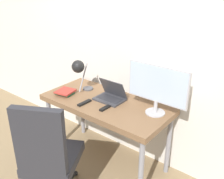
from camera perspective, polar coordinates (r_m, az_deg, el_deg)
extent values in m
plane|color=#937A56|center=(3.00, -5.41, -18.19)|extent=(12.00, 12.00, 0.00)
cube|color=silver|center=(2.87, 3.61, 9.65)|extent=(8.00, 0.05, 2.60)
cube|color=brown|center=(2.77, -1.35, -3.18)|extent=(1.38, 0.65, 0.06)
cylinder|color=gray|center=(3.21, -13.21, -7.75)|extent=(0.05, 0.05, 0.71)
cylinder|color=gray|center=(2.51, 6.33, -17.44)|extent=(0.05, 0.05, 0.71)
cylinder|color=gray|center=(3.51, -6.47, -4.29)|extent=(0.05, 0.05, 0.71)
cylinder|color=gray|center=(2.88, 12.18, -11.63)|extent=(0.05, 0.05, 0.71)
cube|color=#38383D|center=(2.79, -0.54, -2.15)|extent=(0.31, 0.22, 0.02)
cube|color=#2D2D33|center=(2.78, -0.54, -1.96)|extent=(0.26, 0.13, 0.00)
cube|color=#38383D|center=(2.78, 0.24, 0.28)|extent=(0.31, 0.11, 0.20)
cube|color=silver|center=(2.78, 0.22, 0.25)|extent=(0.28, 0.09, 0.17)
cylinder|color=#B7B7BC|center=(2.57, 9.37, -4.95)|extent=(0.19, 0.19, 0.01)
cylinder|color=#B7B7BC|center=(2.54, 9.47, -3.60)|extent=(0.04, 0.04, 0.12)
cube|color=#B7B7BC|center=(2.45, 9.89, 1.21)|extent=(0.61, 0.02, 0.36)
cube|color=silver|center=(2.44, 9.74, 1.12)|extent=(0.59, 0.00, 0.33)
cylinder|color=#4C4C51|center=(3.06, -5.25, 0.22)|extent=(0.12, 0.12, 0.02)
cylinder|color=#99999E|center=(2.95, -6.29, 2.59)|extent=(0.02, 0.15, 0.31)
sphere|color=black|center=(2.86, -7.40, 4.98)|extent=(0.14, 0.14, 0.14)
sphere|color=black|center=(3.00, -7.91, -17.60)|extent=(0.05, 0.05, 0.05)
sphere|color=black|center=(3.04, -15.12, -17.82)|extent=(0.05, 0.05, 0.05)
cylinder|color=#2D2D33|center=(2.70, -12.14, -18.08)|extent=(0.04, 0.04, 0.35)
cube|color=#2D2D33|center=(2.56, -12.58, -14.42)|extent=(0.64, 0.66, 0.09)
cube|color=#2D2D33|center=(2.20, -15.52, -10.85)|extent=(0.41, 0.26, 0.59)
cube|color=#286B47|center=(2.97, -10.27, -0.70)|extent=(0.20, 0.16, 0.03)
cube|color=#B2382D|center=(2.96, -10.12, -0.37)|extent=(0.21, 0.22, 0.02)
cube|color=black|center=(2.61, -1.54, -4.07)|extent=(0.04, 0.13, 0.02)
cube|color=black|center=(2.72, -6.02, -2.90)|extent=(0.05, 0.17, 0.02)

